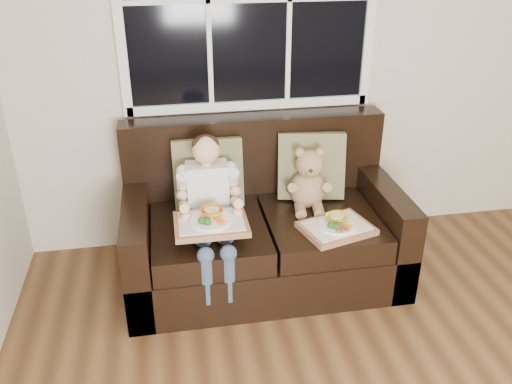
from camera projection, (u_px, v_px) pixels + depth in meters
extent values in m
cube|color=beige|center=(357.00, 45.00, 3.53)|extent=(4.50, 0.02, 2.70)
cube|color=black|center=(249.00, 0.00, 3.27)|extent=(1.50, 0.02, 1.25)
cube|color=white|center=(250.00, 105.00, 3.55)|extent=(1.58, 0.04, 0.06)
cube|color=white|center=(117.00, 3.00, 3.14)|extent=(0.06, 0.04, 1.37)
cube|color=white|center=(249.00, 0.00, 3.26)|extent=(1.50, 0.03, 0.03)
cube|color=black|center=(264.00, 256.00, 3.48)|extent=(1.70, 0.90, 0.30)
cube|color=black|center=(139.00, 248.00, 3.29)|extent=(0.15, 0.90, 0.60)
cube|color=black|center=(380.00, 225.00, 3.53)|extent=(0.15, 0.90, 0.60)
cube|color=black|center=(253.00, 164.00, 3.60)|extent=(1.70, 0.18, 0.66)
cube|color=black|center=(209.00, 238.00, 3.25)|extent=(0.68, 0.72, 0.15)
cube|color=black|center=(322.00, 227.00, 3.36)|extent=(0.68, 0.72, 0.15)
cube|color=olive|center=(208.00, 173.00, 3.39)|extent=(0.43, 0.20, 0.44)
cube|color=olive|center=(311.00, 166.00, 3.49)|extent=(0.45, 0.26, 0.44)
cube|color=silver|center=(208.00, 190.00, 3.25)|extent=(0.25, 0.15, 0.34)
sphere|color=#E2B48A|center=(206.00, 150.00, 3.12)|extent=(0.16, 0.16, 0.16)
ellipsoid|color=#321B10|center=(206.00, 145.00, 3.13)|extent=(0.16, 0.16, 0.12)
cylinder|color=#36445E|center=(201.00, 226.00, 3.14)|extent=(0.09, 0.30, 0.09)
cylinder|color=#36445E|center=(222.00, 225.00, 3.16)|extent=(0.09, 0.30, 0.09)
cylinder|color=#36445E|center=(207.00, 280.00, 2.98)|extent=(0.08, 0.08, 0.28)
cylinder|color=#36445E|center=(229.00, 278.00, 3.00)|extent=(0.08, 0.08, 0.28)
cylinder|color=#E2B48A|center=(184.00, 195.00, 3.11)|extent=(0.06, 0.30, 0.24)
cylinder|color=#E2B48A|center=(234.00, 191.00, 3.16)|extent=(0.06, 0.30, 0.24)
ellipsoid|color=#A58357|center=(308.00, 189.00, 3.43)|extent=(0.26, 0.23, 0.25)
sphere|color=#A58357|center=(310.00, 164.00, 3.33)|extent=(0.20, 0.20, 0.17)
sphere|color=#A58357|center=(300.00, 153.00, 3.29)|extent=(0.06, 0.06, 0.06)
sphere|color=#A58357|center=(320.00, 152.00, 3.31)|extent=(0.06, 0.06, 0.06)
sphere|color=#A58357|center=(312.00, 171.00, 3.28)|extent=(0.07, 0.07, 0.07)
sphere|color=#321F16|center=(314.00, 171.00, 3.25)|extent=(0.03, 0.03, 0.03)
cylinder|color=#A58357|center=(304.00, 210.00, 3.34)|extent=(0.09, 0.14, 0.07)
cylinder|color=#A58357|center=(321.00, 209.00, 3.35)|extent=(0.09, 0.14, 0.07)
cube|color=#976744|center=(211.00, 224.00, 3.02)|extent=(0.41, 0.31, 0.03)
cube|color=silver|center=(211.00, 221.00, 3.01)|extent=(0.36, 0.26, 0.01)
cylinder|color=white|center=(211.00, 220.00, 3.00)|extent=(0.23, 0.23, 0.01)
imported|color=orange|center=(212.00, 212.00, 3.03)|extent=(0.13, 0.13, 0.04)
cylinder|color=#ECDA80|center=(212.00, 212.00, 3.03)|extent=(0.09, 0.09, 0.02)
ellipsoid|color=#28631F|center=(202.00, 220.00, 2.95)|extent=(0.04, 0.04, 0.04)
ellipsoid|color=#28631F|center=(207.00, 221.00, 2.94)|extent=(0.04, 0.04, 0.04)
cylinder|color=orange|center=(220.00, 221.00, 2.96)|extent=(0.05, 0.06, 0.02)
cube|color=#976744|center=(336.00, 228.00, 3.17)|extent=(0.46, 0.40, 0.03)
cube|color=silver|center=(337.00, 225.00, 3.16)|extent=(0.40, 0.34, 0.01)
cylinder|color=white|center=(337.00, 225.00, 3.15)|extent=(0.23, 0.23, 0.01)
imported|color=yellow|center=(337.00, 218.00, 3.18)|extent=(0.16, 0.16, 0.03)
cylinder|color=#ECDA80|center=(337.00, 217.00, 3.18)|extent=(0.08, 0.08, 0.02)
ellipsoid|color=#28631F|center=(331.00, 225.00, 3.10)|extent=(0.04, 0.04, 0.04)
ellipsoid|color=#28631F|center=(336.00, 226.00, 3.09)|extent=(0.04, 0.04, 0.04)
cylinder|color=orange|center=(347.00, 226.00, 3.11)|extent=(0.04, 0.06, 0.02)
cylinder|color=#996432|center=(341.00, 228.00, 3.09)|extent=(0.03, 0.08, 0.02)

